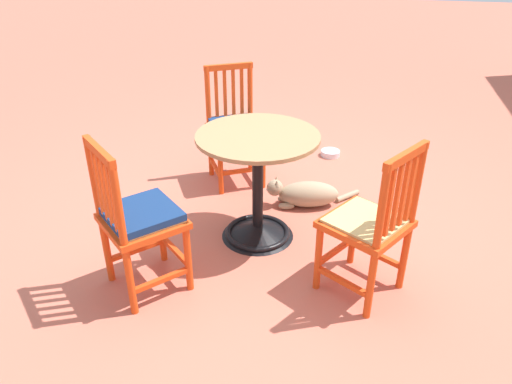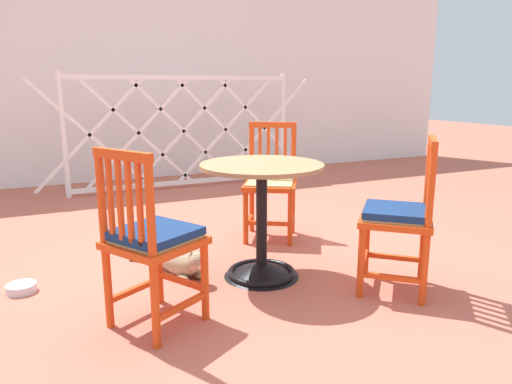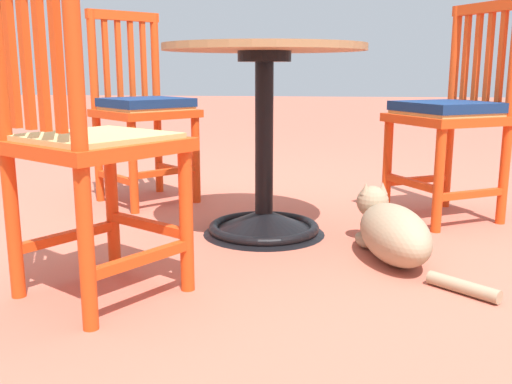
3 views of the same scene
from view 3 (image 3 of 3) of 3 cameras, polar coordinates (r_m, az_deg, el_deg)
name	(u,v)px [view 3 (image 3 of 3)]	position (r m, az deg, el deg)	size (l,w,h in m)	color
ground_plane	(279,241)	(2.22, 2.27, -4.83)	(24.00, 24.00, 0.00)	#BC604C
cafe_table	(264,163)	(2.25, 0.80, 2.89)	(0.76, 0.76, 0.73)	black
orange_chair_by_planter	(143,110)	(2.87, -11.02, 7.89)	(0.57, 0.57, 0.91)	#D64214
orange_chair_at_corner	(88,146)	(1.65, -16.14, 4.36)	(0.55, 0.55, 0.91)	#D64214
orange_chair_tucked_in	(451,115)	(2.62, 18.55, 7.13)	(0.55, 0.55, 0.91)	#D64214
tabby_cat	(391,231)	(2.05, 13.07, -3.73)	(0.41, 0.68, 0.23)	#9E896B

